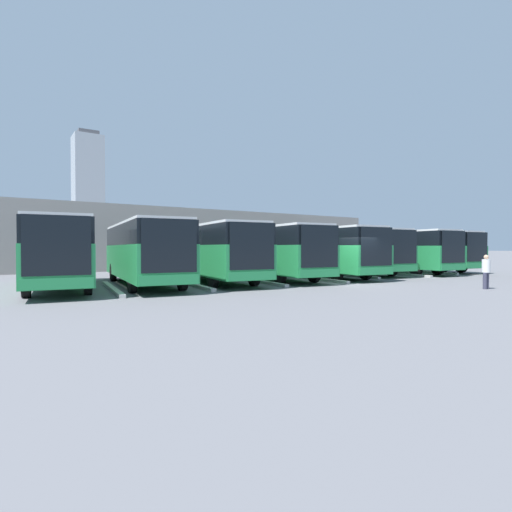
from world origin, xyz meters
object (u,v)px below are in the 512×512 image
(bus_6, at_px, (143,251))
(bus_3, at_px, (318,250))
(bus_7, at_px, (58,251))
(bus_2, at_px, (347,250))
(bus_1, at_px, (391,250))
(bus_0, at_px, (416,250))
(bus_5, at_px, (211,250))
(bus_4, at_px, (268,250))
(pedestrian, at_px, (486,271))

(bus_6, bearing_deg, bus_3, -174.52)
(bus_6, bearing_deg, bus_7, -0.73)
(bus_6, bearing_deg, bus_2, -169.84)
(bus_1, bearing_deg, bus_0, -165.56)
(bus_1, xyz_separation_m, bus_2, (3.90, -0.94, 0.00))
(bus_2, bearing_deg, bus_3, 23.73)
(bus_0, height_order, bus_5, same)
(bus_3, relative_size, bus_4, 1.00)
(bus_0, height_order, bus_4, same)
(bus_3, xyz_separation_m, bus_4, (3.90, -0.26, 0.00))
(bus_6, bearing_deg, bus_1, -173.23)
(bus_3, distance_m, bus_5, 7.82)
(pedestrian, bearing_deg, bus_6, -42.72)
(bus_1, relative_size, bus_3, 1.00)
(bus_0, distance_m, bus_1, 3.94)
(bus_7, xyz_separation_m, pedestrian, (-16.73, 11.20, -0.92))
(pedestrian, bearing_deg, bus_5, -53.26)
(bus_3, bearing_deg, bus_7, 3.92)
(pedestrian, bearing_deg, bus_7, -36.77)
(bus_4, bearing_deg, bus_3, -176.77)
(bus_0, relative_size, bus_5, 1.00)
(bus_0, xyz_separation_m, bus_3, (11.71, 0.75, 0.00))
(bus_5, bearing_deg, bus_0, -171.96)
(bus_2, relative_size, bus_7, 1.00)
(bus_3, height_order, pedestrian, bus_3)
(bus_1, relative_size, bus_4, 1.00)
(bus_0, xyz_separation_m, bus_4, (15.61, 0.49, 0.00))
(bus_3, bearing_deg, bus_4, 3.23)
(bus_0, xyz_separation_m, bus_5, (19.52, 0.36, 0.00))
(bus_3, relative_size, bus_5, 1.00)
(bus_4, height_order, bus_6, same)
(bus_0, bearing_deg, bus_1, 14.44)
(bus_7, bearing_deg, bus_3, -176.08)
(bus_4, xyz_separation_m, bus_5, (3.90, -0.13, 0.00))
(bus_5, relative_size, bus_7, 1.00)
(bus_3, bearing_deg, bus_1, -171.31)
(bus_5, distance_m, bus_6, 3.90)
(bus_3, xyz_separation_m, pedestrian, (-1.12, 10.37, -0.92))
(bus_5, bearing_deg, bus_2, -169.16)
(bus_2, distance_m, bus_4, 7.86)
(bus_3, height_order, bus_4, same)
(bus_2, bearing_deg, bus_5, 10.84)
(bus_2, xyz_separation_m, bus_4, (7.81, 0.92, 0.00))
(bus_0, distance_m, bus_2, 7.82)
(bus_4, bearing_deg, bus_2, -166.31)
(bus_7, bearing_deg, pedestrian, 153.17)
(bus_2, bearing_deg, pedestrian, 83.42)
(bus_7, bearing_deg, bus_1, -174.49)
(bus_4, distance_m, bus_7, 11.72)
(bus_1, relative_size, pedestrian, 7.04)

